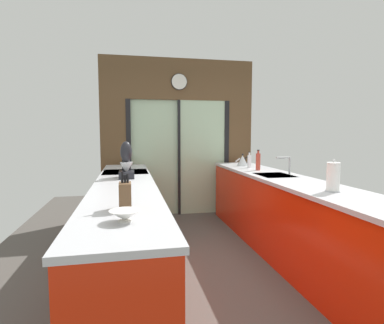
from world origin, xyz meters
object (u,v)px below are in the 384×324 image
Objects in this scene: soap_bottle_near at (258,161)px; kettle at (243,160)px; knife_block at (125,196)px; stand_mixer at (126,164)px; oven_range at (126,206)px; mixing_bowl at (125,215)px; soap_bottle_far at (249,161)px; paper_towel_roll at (333,177)px.

kettle is at bearing 89.83° from soap_bottle_near.
soap_bottle_near reaches higher than knife_block.
knife_block is 1.50m from stand_mixer.
stand_mixer is (0.02, -0.59, 0.63)m from oven_range.
soap_bottle_far is (1.78, 2.50, 0.06)m from mixing_bowl.
knife_block is (-0.00, 0.30, 0.06)m from mixing_bowl.
kettle is 0.28m from soap_bottle_far.
paper_towel_roll is (1.80, -1.80, 0.59)m from oven_range.
knife_block is 0.90× the size of soap_bottle_near.
mixing_bowl is 0.65× the size of soap_bottle_near.
soap_bottle_near is at bearing 90.00° from paper_towel_roll.
knife_block reaches higher than oven_range.
oven_range is 1.90m from soap_bottle_near.
soap_bottle_far is (1.78, 0.70, -0.06)m from stand_mixer.
paper_towel_roll is at bearing -34.35° from stand_mixer.
oven_range is 2.61m from paper_towel_roll.
oven_range is at bearing 90.51° from knife_block.
soap_bottle_far is at bearing 21.50° from stand_mixer.
soap_bottle_far reaches higher than oven_range.
soap_bottle_far is 0.83× the size of paper_towel_roll.
paper_towel_roll reaches higher than kettle.
stand_mixer is 1.91m from soap_bottle_far.
mixing_bowl is at bearing -89.56° from oven_range.
kettle is 2.20m from paper_towel_roll.
knife_block is 0.99× the size of kettle.
oven_range is 3.21× the size of paper_towel_roll.
mixing_bowl is 0.64× the size of paper_towel_roll.
kettle is at bearing 54.24° from knife_block.
stand_mixer reaches higher than soap_bottle_near.
paper_towel_roll is (1.78, -1.22, -0.03)m from stand_mixer.
kettle is at bearing 89.63° from soap_bottle_far.
mixing_bowl is 0.31m from knife_block.
oven_range is at bearing 90.44° from mixing_bowl.
kettle reaches higher than oven_range.
mixing_bowl is 3.07m from soap_bottle_far.
paper_towel_roll reaches higher than oven_range.
knife_block is at bearing -89.49° from oven_range.
mixing_bowl is at bearing -89.99° from knife_block.
soap_bottle_far reaches higher than kettle.
oven_range is 2.19× the size of stand_mixer.
kettle is 0.90× the size of soap_bottle_near.
knife_block is 0.89× the size of paper_towel_roll.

